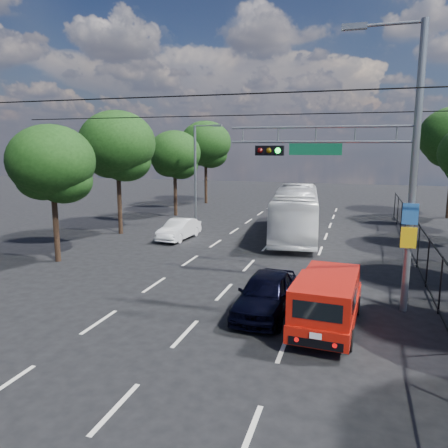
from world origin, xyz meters
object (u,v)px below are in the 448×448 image
at_px(white_van, 179,229).
at_px(red_pickup, 327,299).
at_px(signal_mast, 375,157).
at_px(navy_hatchback, 266,293).
at_px(white_bus, 296,212).

bearing_deg(white_van, red_pickup, -43.99).
relative_size(signal_mast, navy_hatchback, 2.29).
xyz_separation_m(red_pickup, navy_hatchback, (-2.06, 0.66, -0.24)).
height_order(red_pickup, navy_hatchback, red_pickup).
distance_m(signal_mast, white_bus, 12.84).
bearing_deg(navy_hatchback, red_pickup, -15.50).
bearing_deg(red_pickup, navy_hatchback, 162.25).
relative_size(red_pickup, navy_hatchback, 1.17).
bearing_deg(white_bus, navy_hatchback, -92.41).
bearing_deg(white_bus, red_pickup, -84.25).
relative_size(signal_mast, red_pickup, 1.96).
xyz_separation_m(signal_mast, white_bus, (-4.16, 11.56, -3.71)).
distance_m(signal_mast, navy_hatchback, 5.84).
xyz_separation_m(navy_hatchback, white_bus, (-0.87, 13.22, 0.82)).
distance_m(red_pickup, navy_hatchback, 2.18).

